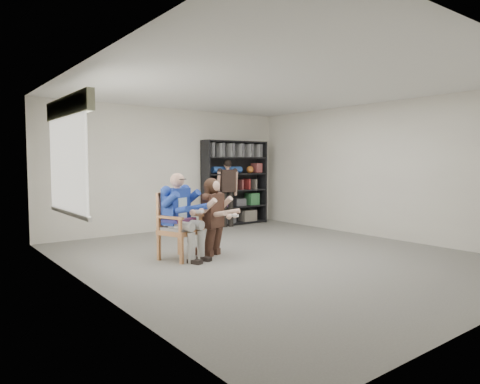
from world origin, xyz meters
TOP-DOWN VIEW (x-y plane):
  - room_shell at (0.00, 0.00)m, footprint 6.00×7.00m
  - floor at (0.00, 0.00)m, footprint 6.00×7.00m
  - window_left at (-2.95, 1.00)m, footprint 0.16×2.00m
  - armchair at (-1.32, 0.72)m, footprint 0.80×0.78m
  - seated_man at (-1.32, 0.72)m, footprint 0.86×1.00m
  - kneeling_woman at (-0.74, 0.60)m, footprint 0.80×1.00m
  - bookshelf at (1.70, 3.28)m, footprint 1.80×0.38m
  - standing_man at (1.33, 3.09)m, footprint 0.56×0.40m

SIDE VIEW (x-z plane):
  - floor at x=0.00m, z-range -0.01..0.01m
  - armchair at x=-1.32m, z-range 0.00..1.09m
  - kneeling_woman at x=-0.74m, z-range 0.00..1.29m
  - seated_man at x=-1.32m, z-range 0.00..1.41m
  - standing_man at x=1.33m, z-range 0.00..1.63m
  - bookshelf at x=1.70m, z-range 0.00..2.10m
  - room_shell at x=0.00m, z-range 0.00..2.80m
  - window_left at x=-2.95m, z-range 0.76..2.50m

